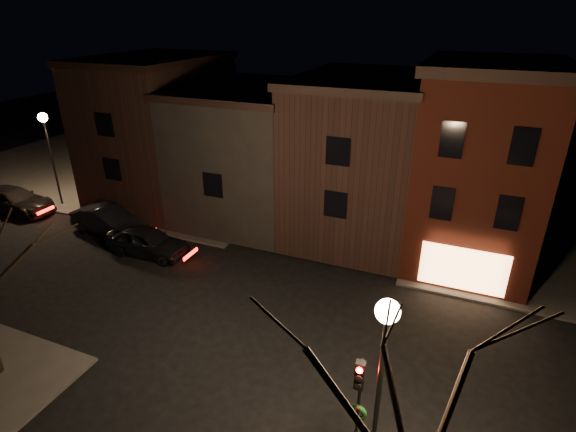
# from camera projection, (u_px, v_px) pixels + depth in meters

# --- Properties ---
(ground) EXTENTS (120.00, 120.00, 0.00)m
(ground) POSITION_uv_depth(u_px,v_px,m) (265.00, 318.00, 20.39)
(ground) COLOR black
(ground) RESTS_ON ground
(sidewalk_far_left) EXTENTS (30.00, 30.00, 0.12)m
(sidewalk_far_left) POSITION_uv_depth(u_px,v_px,m) (168.00, 152.00, 44.13)
(sidewalk_far_left) COLOR #2D2B28
(sidewalk_far_left) RESTS_ON ground
(corner_building) EXTENTS (6.50, 8.50, 10.50)m
(corner_building) POSITION_uv_depth(u_px,v_px,m) (480.00, 166.00, 23.28)
(corner_building) COLOR #3D120A
(corner_building) RESTS_ON ground
(row_building_a) EXTENTS (7.30, 10.30, 9.40)m
(row_building_a) POSITION_uv_depth(u_px,v_px,m) (361.00, 156.00, 26.64)
(row_building_a) COLOR black
(row_building_a) RESTS_ON ground
(row_building_b) EXTENTS (7.80, 10.30, 8.40)m
(row_building_b) POSITION_uv_depth(u_px,v_px,m) (253.00, 151.00, 29.39)
(row_building_b) COLOR black
(row_building_b) RESTS_ON ground
(row_building_c) EXTENTS (7.30, 10.30, 9.90)m
(row_building_c) POSITION_uv_depth(u_px,v_px,m) (160.00, 129.00, 31.61)
(row_building_c) COLOR black
(row_building_c) RESTS_ON ground
(street_lamp_near) EXTENTS (0.60, 0.60, 6.48)m
(street_lamp_near) POSITION_uv_depth(u_px,v_px,m) (384.00, 349.00, 11.02)
(street_lamp_near) COLOR black
(street_lamp_near) RESTS_ON sidewalk_near_right
(street_lamp_far) EXTENTS (0.60, 0.60, 6.48)m
(street_lamp_far) POSITION_uv_depth(u_px,v_px,m) (46.00, 134.00, 30.07)
(street_lamp_far) COLOR black
(street_lamp_far) RESTS_ON sidewalk_far_left
(traffic_signal) EXTENTS (0.58, 0.38, 4.05)m
(traffic_signal) POSITION_uv_depth(u_px,v_px,m) (358.00, 398.00, 12.64)
(traffic_signal) COLOR black
(traffic_signal) RESTS_ON sidewalk_near_right
(bare_tree_right) EXTENTS (6.40, 6.40, 8.50)m
(bare_tree_right) POSITION_uv_depth(u_px,v_px,m) (432.00, 414.00, 8.07)
(bare_tree_right) COLOR black
(bare_tree_right) RESTS_ON sidewalk_near_right
(parked_car_a) EXTENTS (4.85, 2.04, 1.64)m
(parked_car_a) POSITION_uv_depth(u_px,v_px,m) (147.00, 241.00, 25.45)
(parked_car_a) COLOR black
(parked_car_a) RESTS_ON ground
(parked_car_b) EXTENTS (5.40, 2.43, 1.72)m
(parked_car_b) POSITION_uv_depth(u_px,v_px,m) (109.00, 221.00, 27.74)
(parked_car_b) COLOR black
(parked_car_b) RESTS_ON ground
(parked_car_c) EXTENTS (5.98, 2.77, 1.69)m
(parked_car_c) POSITION_uv_depth(u_px,v_px,m) (13.00, 200.00, 30.83)
(parked_car_c) COLOR black
(parked_car_c) RESTS_ON ground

